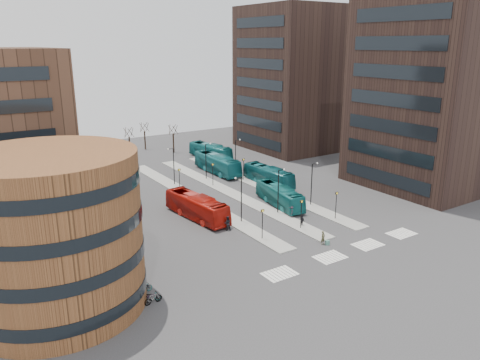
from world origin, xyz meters
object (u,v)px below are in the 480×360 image
red_bus (197,207)px  bicycle_mid (153,298)px  teal_bus_d (210,151)px  teal_bus_b (217,164)px  traveller (323,238)px  teal_bus_a (280,196)px  commuter_b (302,220)px  commuter_a (227,223)px  bicycle_near (151,296)px  suitcase (327,243)px  commuter_c (291,212)px  bicycle_far (144,288)px  teal_bus_c (269,176)px

red_bus → bicycle_mid: 21.54m
teal_bus_d → teal_bus_b: bearing=-122.7°
red_bus → traveller: bearing=-68.6°
teal_bus_a → traveller: 14.18m
commuter_b → bicycle_mid: bearing=111.9°
teal_bus_a → teal_bus_d: bearing=88.0°
teal_bus_b → bicycle_mid: size_ratio=6.89×
commuter_a → bicycle_near: (-14.68, -10.40, -0.44)m
commuter_a → bicycle_near: bearing=57.7°
suitcase → teal_bus_d: teal_bus_d is taller
red_bus → teal_bus_d: (18.20, 28.05, -0.08)m
bicycle_mid → commuter_a: bearing=-57.7°
teal_bus_a → teal_bus_d: (5.81, 30.06, 0.07)m
commuter_c → bicycle_far: (-24.08, -7.69, -0.36)m
bicycle_near → traveller: bearing=-64.1°
teal_bus_a → bicycle_far: teal_bus_a is taller
suitcase → bicycle_near: bicycle_near is taller
teal_bus_c → teal_bus_d: teal_bus_d is taller
teal_bus_a → bicycle_mid: bearing=-141.3°
red_bus → teal_bus_b: 22.71m
teal_bus_a → teal_bus_c: bearing=70.9°
teal_bus_d → bicycle_far: size_ratio=6.06×
commuter_a → bicycle_near: 18.00m
teal_bus_b → traveller: size_ratio=7.52×
red_bus → teal_bus_c: 18.72m
bicycle_mid → suitcase: bearing=-92.4°
teal_bus_c → commuter_c: size_ratio=6.46×
teal_bus_b → bicycle_far: bearing=-129.8°
red_bus → bicycle_near: 21.11m
bicycle_near → commuter_c: bearing=-44.6°
teal_bus_b → commuter_c: teal_bus_b is taller
red_bus → bicycle_mid: red_bus is taller
teal_bus_c → bicycle_near: size_ratio=5.97×
commuter_c → bicycle_near: 25.84m
red_bus → bicycle_far: size_ratio=6.36×
traveller → red_bus: bearing=109.9°
commuter_b → teal_bus_d: bearing=-6.8°
teal_bus_a → traveller: bearing=-98.1°
red_bus → traveller: 17.60m
red_bus → bicycle_mid: (-13.48, -16.76, -1.08)m
red_bus → teal_bus_a: bearing=-15.7°
teal_bus_a → teal_bus_d: teal_bus_d is taller
bicycle_mid → red_bus: bearing=-43.2°
teal_bus_c → bicycle_mid: 39.00m
teal_bus_a → commuter_b: teal_bus_a is taller
teal_bus_b → bicycle_mid: bearing=-127.9°
teal_bus_d → traveller: teal_bus_d is taller
teal_bus_c → teal_bus_d: bearing=86.1°
suitcase → teal_bus_d: bearing=98.9°
traveller → bicycle_mid: 21.73m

